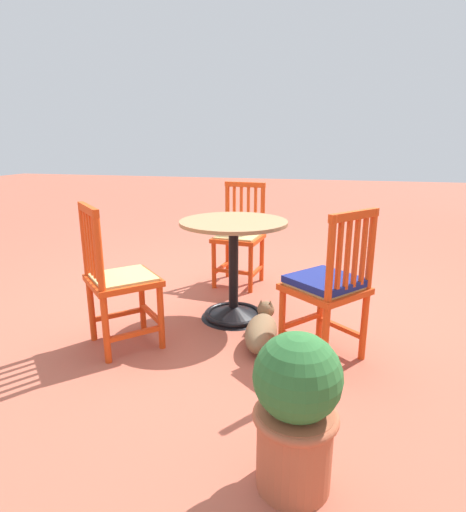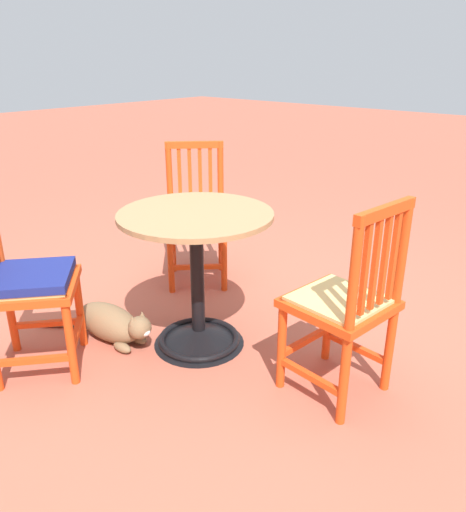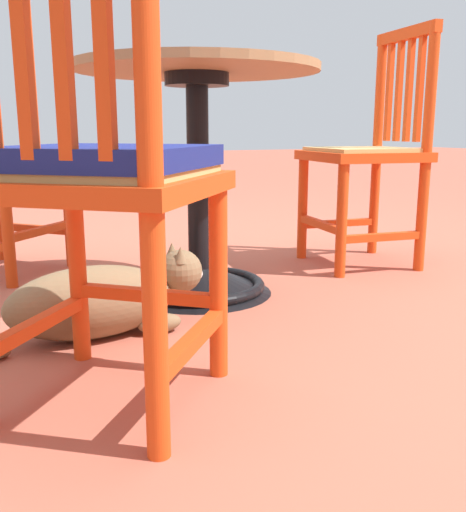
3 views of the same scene
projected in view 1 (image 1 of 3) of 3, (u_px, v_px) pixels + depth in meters
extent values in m
plane|color=#AD5642|center=(230.00, 314.00, 3.13)|extent=(24.00, 24.00, 0.00)
cone|color=black|center=(233.00, 311.00, 3.06)|extent=(0.48, 0.48, 0.10)
torus|color=black|center=(233.00, 314.00, 3.07)|extent=(0.44, 0.44, 0.04)
cylinder|color=black|center=(234.00, 269.00, 2.98)|extent=(0.07, 0.07, 0.66)
cylinder|color=black|center=(234.00, 227.00, 2.90)|extent=(0.20, 0.20, 0.04)
cylinder|color=#9E754C|center=(234.00, 222.00, 2.89)|extent=(0.76, 0.76, 0.02)
cylinder|color=#D64214|center=(142.00, 298.00, 2.84)|extent=(0.04, 0.04, 0.45)
cylinder|color=#D64214|center=(161.00, 315.00, 2.56)|extent=(0.04, 0.04, 0.45)
cylinder|color=#D64214|center=(88.00, 274.00, 2.61)|extent=(0.04, 0.04, 0.91)
cylinder|color=#D64214|center=(102.00, 290.00, 2.33)|extent=(0.04, 0.04, 0.91)
cube|color=#D64214|center=(118.00, 315.00, 2.78)|extent=(0.26, 0.26, 0.03)
cube|color=#D64214|center=(135.00, 334.00, 2.50)|extent=(0.26, 0.26, 0.03)
cube|color=#D64214|center=(151.00, 314.00, 2.71)|extent=(0.26, 0.26, 0.03)
cube|color=#D64214|center=(123.00, 280.00, 2.56)|extent=(0.57, 0.57, 0.04)
cube|color=tan|center=(123.00, 277.00, 2.55)|extent=(0.49, 0.49, 0.02)
cube|color=#D64214|center=(87.00, 241.00, 2.49)|extent=(0.03, 0.03, 0.39)
cube|color=#D64214|center=(90.00, 244.00, 2.43)|extent=(0.03, 0.03, 0.39)
cube|color=#D64214|center=(93.00, 246.00, 2.38)|extent=(0.03, 0.03, 0.39)
cube|color=#D64214|center=(96.00, 249.00, 2.32)|extent=(0.03, 0.03, 0.39)
cube|color=#D64214|center=(88.00, 209.00, 2.35)|extent=(0.29, 0.30, 0.04)
cylinder|color=#D64214|center=(282.00, 319.00, 2.50)|extent=(0.04, 0.04, 0.45)
cylinder|color=#D64214|center=(320.00, 306.00, 2.69)|extent=(0.04, 0.04, 0.45)
cylinder|color=#D64214|center=(328.00, 300.00, 2.17)|extent=(0.04, 0.04, 0.91)
cylinder|color=#D64214|center=(368.00, 287.00, 2.37)|extent=(0.04, 0.04, 0.91)
cube|color=#D64214|center=(302.00, 342.00, 2.39)|extent=(0.24, 0.28, 0.03)
cube|color=#D64214|center=(340.00, 327.00, 2.58)|extent=(0.24, 0.28, 0.03)
cube|color=#D64214|center=(302.00, 321.00, 2.61)|extent=(0.28, 0.24, 0.03)
cube|color=#D64214|center=(325.00, 289.00, 2.41)|extent=(0.56, 0.56, 0.04)
cube|color=tan|center=(325.00, 285.00, 2.40)|extent=(0.49, 0.49, 0.02)
cube|color=#D64214|center=(339.00, 257.00, 2.15)|extent=(0.03, 0.03, 0.39)
cube|color=#D64214|center=(348.00, 255.00, 2.19)|extent=(0.03, 0.03, 0.39)
cube|color=#D64214|center=(356.00, 253.00, 2.23)|extent=(0.03, 0.03, 0.39)
cube|color=#D64214|center=(363.00, 251.00, 2.27)|extent=(0.03, 0.03, 0.39)
cube|color=#D64214|center=(355.00, 215.00, 2.15)|extent=(0.31, 0.27, 0.04)
cube|color=navy|center=(325.00, 280.00, 2.39)|extent=(0.51, 0.51, 0.04)
cylinder|color=#D64214|center=(251.00, 268.00, 3.53)|extent=(0.04, 0.04, 0.45)
cylinder|color=#D64214|center=(214.00, 264.00, 3.64)|extent=(0.04, 0.04, 0.45)
cylinder|color=#D64214|center=(262.00, 233.00, 3.77)|extent=(0.04, 0.04, 0.91)
cylinder|color=#D64214|center=(227.00, 231.00, 3.89)|extent=(0.04, 0.04, 0.91)
cube|color=#D64214|center=(256.00, 271.00, 3.70)|extent=(0.34, 0.06, 0.03)
cube|color=#D64214|center=(221.00, 268.00, 3.82)|extent=(0.34, 0.06, 0.03)
cube|color=#D64214|center=(232.00, 272.00, 3.60)|extent=(0.06, 0.34, 0.03)
cube|color=#D64214|center=(239.00, 238.00, 3.68)|extent=(0.44, 0.44, 0.04)
cube|color=tan|center=(239.00, 236.00, 3.68)|extent=(0.38, 0.38, 0.02)
cube|color=#D64214|center=(255.00, 208.00, 3.74)|extent=(0.02, 0.03, 0.39)
cube|color=#D64214|center=(248.00, 208.00, 3.76)|extent=(0.02, 0.03, 0.39)
cube|color=#D64214|center=(241.00, 208.00, 3.78)|extent=(0.02, 0.03, 0.39)
cube|color=#D64214|center=(234.00, 207.00, 3.80)|extent=(0.02, 0.03, 0.39)
cube|color=#D64214|center=(245.00, 185.00, 3.71)|extent=(0.07, 0.38, 0.04)
ellipsoid|color=brown|center=(261.00, 333.00, 2.61)|extent=(0.45, 0.23, 0.19)
ellipsoid|color=silver|center=(263.00, 328.00, 2.71)|extent=(0.19, 0.16, 0.14)
sphere|color=brown|center=(266.00, 310.00, 2.83)|extent=(0.12, 0.12, 0.12)
ellipsoid|color=silver|center=(266.00, 309.00, 2.87)|extent=(0.05, 0.05, 0.04)
cone|color=brown|center=(261.00, 303.00, 2.81)|extent=(0.04, 0.04, 0.04)
cone|color=brown|center=(270.00, 303.00, 2.80)|extent=(0.04, 0.04, 0.04)
ellipsoid|color=brown|center=(256.00, 331.00, 2.79)|extent=(0.12, 0.06, 0.05)
ellipsoid|color=brown|center=(272.00, 332.00, 2.77)|extent=(0.12, 0.06, 0.05)
cylinder|color=brown|center=(272.00, 370.00, 2.32)|extent=(0.20, 0.17, 0.04)
cylinder|color=#B25B3D|center=(294.00, 448.00, 1.54)|extent=(0.28, 0.28, 0.32)
torus|color=#B25B3D|center=(296.00, 416.00, 1.50)|extent=(0.32, 0.32, 0.04)
sphere|color=#2D6B33|center=(297.00, 377.00, 1.46)|extent=(0.32, 0.32, 0.32)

